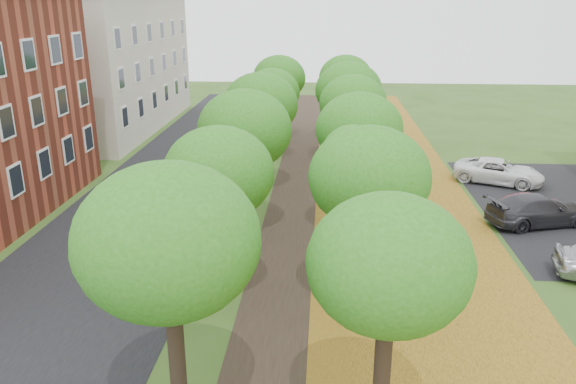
# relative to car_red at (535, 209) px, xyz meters

# --- Properties ---
(street_asphalt) EXTENTS (8.00, 70.00, 0.01)m
(street_asphalt) POSITION_rel_car_red_xyz_m (-18.50, 0.97, -0.61)
(street_asphalt) COLOR black
(street_asphalt) RESTS_ON ground
(footpath) EXTENTS (3.20, 70.00, 0.01)m
(footpath) POSITION_rel_car_red_xyz_m (-11.00, 0.97, -0.61)
(footpath) COLOR black
(footpath) RESTS_ON ground
(leaf_verge) EXTENTS (7.50, 70.00, 0.01)m
(leaf_verge) POSITION_rel_car_red_xyz_m (-6.00, 0.97, -0.61)
(leaf_verge) COLOR #AC791F
(leaf_verge) RESTS_ON ground
(parking_lot) EXTENTS (9.00, 16.00, 0.01)m
(parking_lot) POSITION_rel_car_red_xyz_m (2.50, 1.97, -0.61)
(parking_lot) COLOR black
(parking_lot) RESTS_ON ground
(tree_row_west) EXTENTS (3.86, 33.86, 6.26)m
(tree_row_west) POSITION_rel_car_red_xyz_m (-13.20, 0.97, 3.97)
(tree_row_west) COLOR black
(tree_row_west) RESTS_ON ground
(tree_row_east) EXTENTS (3.86, 33.86, 6.26)m
(tree_row_east) POSITION_rel_car_red_xyz_m (-8.40, 0.97, 3.97)
(tree_row_east) COLOR black
(tree_row_east) RESTS_ON ground
(building_cream) EXTENTS (10.30, 20.30, 10.40)m
(building_cream) POSITION_rel_car_red_xyz_m (-28.00, 18.97, 4.60)
(building_cream) COLOR beige
(building_cream) RESTS_ON ground
(car_red) EXTENTS (3.91, 2.05, 1.22)m
(car_red) POSITION_rel_car_red_xyz_m (0.00, 0.00, 0.00)
(car_red) COLOR maroon
(car_red) RESTS_ON ground
(car_grey) EXTENTS (5.18, 3.25, 1.40)m
(car_grey) POSITION_rel_car_red_xyz_m (0.00, -0.36, 0.09)
(car_grey) COLOR #323237
(car_grey) RESTS_ON ground
(car_white) EXTENTS (5.30, 3.91, 1.34)m
(car_white) POSITION_rel_car_red_xyz_m (0.00, 5.87, 0.06)
(car_white) COLOR white
(car_white) RESTS_ON ground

